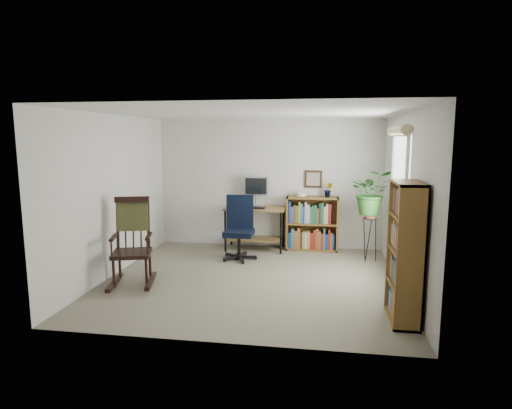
% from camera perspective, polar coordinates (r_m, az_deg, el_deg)
% --- Properties ---
extents(floor, '(4.20, 4.00, 0.00)m').
position_cam_1_polar(floor, '(6.38, -0.55, -9.92)').
color(floor, gray).
rests_on(floor, ground).
extents(ceiling, '(4.20, 4.00, 0.00)m').
position_cam_1_polar(ceiling, '(6.05, -0.59, 12.15)').
color(ceiling, white).
rests_on(ceiling, ground).
extents(wall_back, '(4.20, 0.00, 2.40)m').
position_cam_1_polar(wall_back, '(8.06, 1.73, 2.79)').
color(wall_back, silver).
rests_on(wall_back, ground).
extents(wall_front, '(4.20, 0.00, 2.40)m').
position_cam_1_polar(wall_front, '(4.17, -5.03, -2.99)').
color(wall_front, silver).
rests_on(wall_front, ground).
extents(wall_left, '(0.00, 4.00, 2.40)m').
position_cam_1_polar(wall_left, '(6.76, -18.42, 1.16)').
color(wall_left, silver).
rests_on(wall_left, ground).
extents(wall_right, '(0.00, 4.00, 2.40)m').
position_cam_1_polar(wall_right, '(6.12, 19.21, 0.36)').
color(wall_right, silver).
rests_on(wall_right, ground).
extents(window, '(0.12, 1.20, 1.50)m').
position_cam_1_polar(window, '(6.39, 18.47, 2.53)').
color(window, white).
rests_on(window, wall_right).
extents(desk, '(1.10, 0.60, 0.79)m').
position_cam_1_polar(desk, '(7.93, -0.13, -3.21)').
color(desk, olive).
rests_on(desk, floor).
extents(monitor, '(0.46, 0.16, 0.56)m').
position_cam_1_polar(monitor, '(7.95, 0.02, 1.77)').
color(monitor, '#ADACB0').
rests_on(monitor, desk).
extents(keyboard, '(0.40, 0.15, 0.02)m').
position_cam_1_polar(keyboard, '(7.73, -0.27, -0.43)').
color(keyboard, black).
rests_on(keyboard, desk).
extents(office_chair, '(0.66, 0.66, 1.10)m').
position_cam_1_polar(office_chair, '(7.24, -2.30, -3.12)').
color(office_chair, black).
rests_on(office_chair, floor).
extents(rocking_chair, '(0.93, 1.22, 1.25)m').
position_cam_1_polar(rocking_chair, '(6.23, -16.30, -4.75)').
color(rocking_chair, black).
rests_on(rocking_chair, floor).
extents(low_bookshelf, '(0.94, 0.31, 0.99)m').
position_cam_1_polar(low_bookshelf, '(7.93, 7.49, -2.53)').
color(low_bookshelf, brown).
rests_on(low_bookshelf, floor).
extents(tall_bookshelf, '(0.30, 0.69, 1.58)m').
position_cam_1_polar(tall_bookshelf, '(5.07, 19.27, -6.05)').
color(tall_bookshelf, brown).
rests_on(tall_bookshelf, floor).
extents(plant_stand, '(0.29, 0.29, 0.85)m').
position_cam_1_polar(plant_stand, '(7.44, 14.91, -4.07)').
color(plant_stand, black).
rests_on(plant_stand, floor).
extents(spider_plant, '(1.69, 1.88, 1.46)m').
position_cam_1_polar(spider_plant, '(7.27, 15.25, 4.38)').
color(spider_plant, '#2A6523').
rests_on(spider_plant, plant_stand).
extents(potted_plant_small, '(0.13, 0.24, 0.11)m').
position_cam_1_polar(potted_plant_small, '(7.85, 9.61, 1.38)').
color(potted_plant_small, '#2A6523').
rests_on(potted_plant_small, low_bookshelf).
extents(framed_picture, '(0.32, 0.04, 0.32)m').
position_cam_1_polar(framed_picture, '(7.97, 7.63, 3.37)').
color(framed_picture, black).
rests_on(framed_picture, wall_back).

